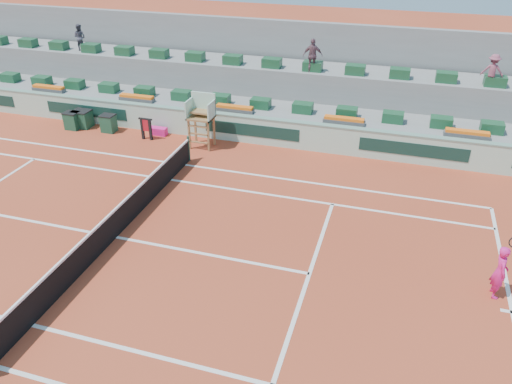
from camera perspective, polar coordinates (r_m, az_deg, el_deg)
ground at (r=16.93m, az=-15.67°, el=-5.01°), size 90.00×90.00×0.00m
seating_tier_lower at (r=25.20m, az=-3.31°, el=9.44°), size 36.00×4.00×1.20m
seating_tier_upper at (r=26.40m, az=-2.16°, el=12.03°), size 36.00×2.40×2.60m
stadium_back_wall at (r=27.60m, az=-1.08°, el=14.78°), size 36.00×0.40×4.40m
player_bag at (r=24.07m, az=-11.10°, el=6.84°), size 0.81×0.36×0.36m
spectator_left at (r=29.51m, az=-19.50°, el=16.34°), size 0.67×0.52×1.37m
spectator_mid at (r=24.07m, az=6.50°, el=15.24°), size 0.96×0.53×1.54m
spectator_right at (r=24.02m, az=25.41°, el=12.42°), size 0.97×0.64×1.40m
court_lines at (r=16.92m, az=-15.67°, el=-4.99°), size 23.89×11.09×0.01m
tennis_net at (r=16.64m, az=-15.92°, el=-3.51°), size 0.10×11.97×1.10m
advertising_hoarding at (r=23.27m, az=-5.12°, el=7.68°), size 36.00×0.34×1.26m
umpire_chair at (r=22.09m, az=-6.24°, el=8.92°), size 1.10×0.90×2.40m
seat_row_lower at (r=24.13m, az=-4.11°, el=10.54°), size 32.90×0.60×0.44m
seat_row_upper at (r=25.42m, az=-2.67°, el=14.89°), size 32.90×0.60×0.44m
flower_planters at (r=24.03m, az=-8.18°, el=10.01°), size 26.80×0.36×0.28m
drink_cooler_a at (r=24.91m, az=-16.51°, el=7.55°), size 0.67×0.58×0.84m
drink_cooler_b at (r=25.85m, az=-19.23°, el=7.91°), size 0.85×0.73×0.84m
drink_cooler_c at (r=25.78m, az=-20.25°, el=7.67°), size 0.69×0.59×0.84m
towel_rack at (r=23.52m, az=-12.45°, el=7.25°), size 0.67×0.11×1.03m
tennis_player at (r=15.11m, az=26.12°, el=-8.16°), size 0.44×0.87×2.28m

